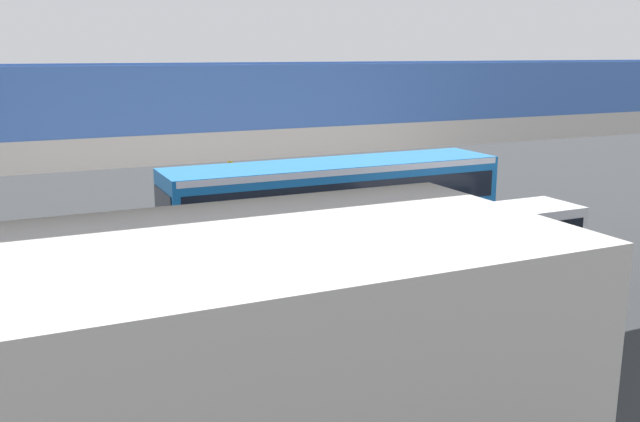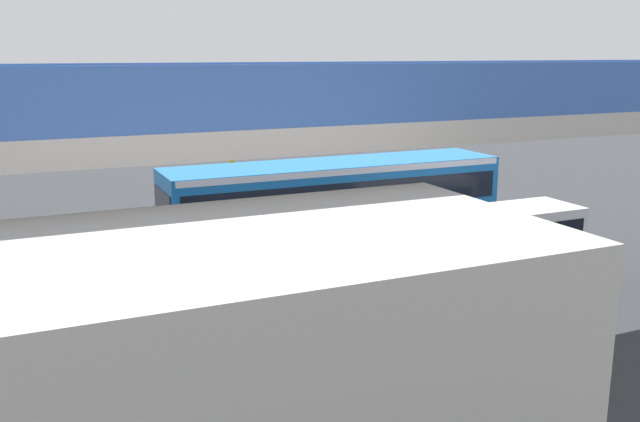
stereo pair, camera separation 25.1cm
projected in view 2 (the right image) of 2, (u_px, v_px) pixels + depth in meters
The scene contains 12 objects.
ground at pixel (310, 243), 25.12m from camera, with size 80.00×80.00×0.00m, color #2D3033.
city_bus at pixel (335, 199), 23.49m from camera, with size 11.54×2.85×3.15m.
parked_van at pixel (504, 236), 21.51m from camera, with size 4.80×2.17×2.05m.
pedestrian at pixel (188, 274), 18.81m from camera, with size 0.38×0.38×1.79m.
traffic_sign at pixel (232, 173), 28.44m from camera, with size 0.08×0.60×2.80m.
lane_dash_leftmost at pixel (456, 210), 30.48m from camera, with size 2.00×0.20×0.01m, color silver.
lane_dash_left at pixel (375, 218), 28.88m from camera, with size 2.00×0.20×0.01m, color silver.
lane_dash_centre at pixel (285, 228), 27.28m from camera, with size 2.00×0.20×0.01m, color silver.
lane_dash_right at pixel (184, 239), 25.68m from camera, with size 2.00×0.20×0.01m, color silver.
lane_dash_rightmost at pixel (69, 252), 24.08m from camera, with size 2.00×0.20×0.01m, color silver.
pedestrian_overpass at pixel (479, 139), 15.54m from camera, with size 28.98×2.60×6.53m.
station_building at pixel (252, 373), 10.34m from camera, with size 9.00×5.04×4.20m.
Camera 2 is at (9.59, 22.25, 6.74)m, focal length 39.22 mm.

